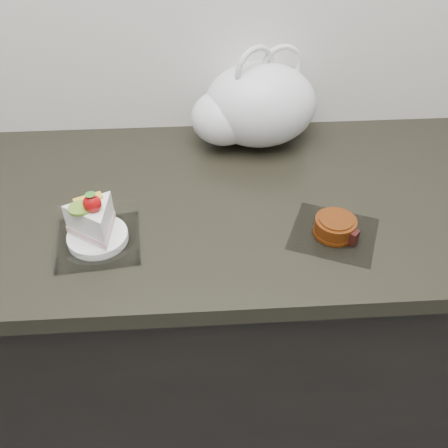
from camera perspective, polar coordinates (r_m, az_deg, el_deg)
name	(u,v)px	position (r m, az deg, el deg)	size (l,w,h in m)	color
counter	(199,323)	(1.43, -2.86, -11.24)	(2.04, 0.64, 0.90)	black
cake_tray	(96,229)	(1.01, -14.43, -0.56)	(0.18, 0.18, 0.13)	white
mooncake_wrap	(335,228)	(1.03, 12.61, -0.47)	(0.21, 0.21, 0.04)	white
plastic_bag	(253,107)	(1.24, 3.32, 13.24)	(0.36, 0.30, 0.25)	silver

